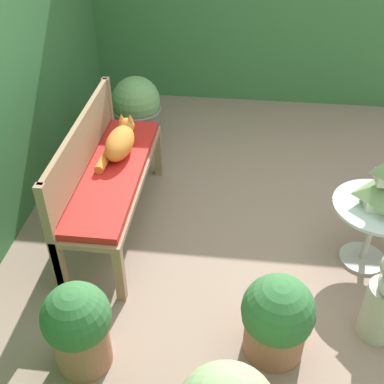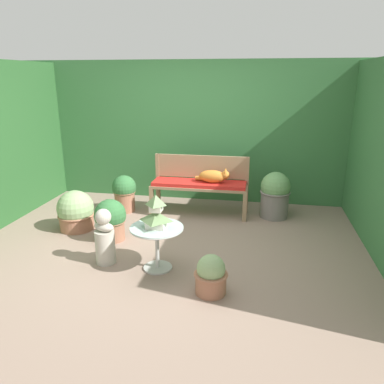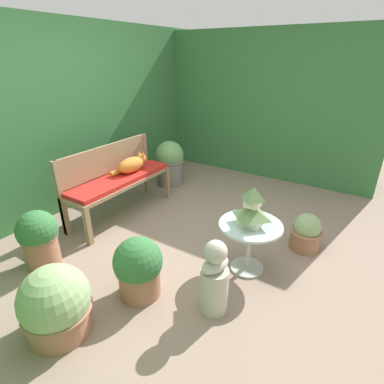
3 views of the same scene
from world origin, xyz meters
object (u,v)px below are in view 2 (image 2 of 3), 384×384
at_px(cat, 213,176).
at_px(potted_plant_patio_mid, 110,220).
at_px(potted_plant_bench_right, 211,275).
at_px(garden_bench, 199,186).
at_px(patio_table, 157,236).
at_px(potted_plant_table_near, 76,212).
at_px(potted_plant_bench_left, 124,192).
at_px(pagoda_birdhouse, 156,214).
at_px(potted_plant_path_edge, 275,195).
at_px(garden_bust, 105,238).

xyz_separation_m(cat, potted_plant_patio_mid, (-1.22, -1.17, -0.35)).
bearing_deg(potted_plant_bench_right, garden_bench, 102.40).
height_order(patio_table, potted_plant_patio_mid, potted_plant_patio_mid).
distance_m(patio_table, potted_plant_table_near, 1.72).
bearing_deg(potted_plant_bench_left, pagoda_birdhouse, -59.46).
bearing_deg(garden_bench, cat, -2.24).
bearing_deg(potted_plant_path_edge, garden_bench, -176.22).
distance_m(garden_bust, potted_plant_bench_right, 1.37).
bearing_deg(garden_bench, potted_plant_path_edge, 3.78).
bearing_deg(potted_plant_patio_mid, pagoda_birdhouse, -38.70).
height_order(cat, potted_plant_bench_left, cat).
bearing_deg(potted_plant_bench_right, potted_plant_bench_left, 128.36).
relative_size(garden_bench, cat, 2.78).
distance_m(cat, potted_plant_bench_left, 1.46).
bearing_deg(potted_plant_path_edge, cat, -174.85).
xyz_separation_m(garden_bust, potted_plant_patio_mid, (-0.19, 0.63, -0.03)).
relative_size(garden_bench, potted_plant_patio_mid, 2.70).
bearing_deg(cat, garden_bench, -179.98).
bearing_deg(potted_plant_patio_mid, cat, 43.99).
relative_size(cat, pagoda_birdhouse, 1.45).
relative_size(garden_bench, potted_plant_bench_left, 2.54).
distance_m(potted_plant_path_edge, potted_plant_bench_right, 2.41).
relative_size(potted_plant_patio_mid, potted_plant_table_near, 0.98).
bearing_deg(potted_plant_table_near, potted_plant_patio_mid, -21.78).
height_order(potted_plant_table_near, potted_plant_bench_left, potted_plant_bench_left).
relative_size(patio_table, potted_plant_bench_left, 1.01).
bearing_deg(potted_plant_path_edge, potted_plant_patio_mid, -149.80).
distance_m(cat, potted_plant_path_edge, 0.99).
bearing_deg(potted_plant_path_edge, pagoda_birdhouse, -124.82).
bearing_deg(cat, potted_plant_bench_left, -174.61).
relative_size(patio_table, pagoda_birdhouse, 1.60).
height_order(garden_bench, cat, cat).
bearing_deg(potted_plant_bench_right, potted_plant_path_edge, 73.70).
bearing_deg(pagoda_birdhouse, potted_plant_bench_right, -30.40).
relative_size(garden_bench, garden_bust, 2.26).
distance_m(potted_plant_path_edge, potted_plant_table_near, 2.97).
height_order(potted_plant_bench_right, potted_plant_bench_left, potted_plant_bench_left).
height_order(garden_bust, potted_plant_bench_left, garden_bust).
bearing_deg(cat, patio_table, -99.70).
bearing_deg(potted_plant_patio_mid, patio_table, -38.70).
distance_m(pagoda_birdhouse, potted_plant_table_near, 1.76).
height_order(pagoda_birdhouse, potted_plant_bench_left, pagoda_birdhouse).
xyz_separation_m(pagoda_birdhouse, garden_bust, (-0.64, 0.03, -0.36)).
bearing_deg(cat, garden_bust, -117.28).
distance_m(potted_plant_table_near, potted_plant_bench_left, 0.94).
bearing_deg(patio_table, potted_plant_bench_right, -30.40).
height_order(patio_table, potted_plant_table_near, potted_plant_table_near).
bearing_deg(potted_plant_path_edge, patio_table, -124.82).
bearing_deg(garden_bust, potted_plant_table_near, 149.48).
bearing_deg(potted_plant_bench_left, cat, 3.14).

